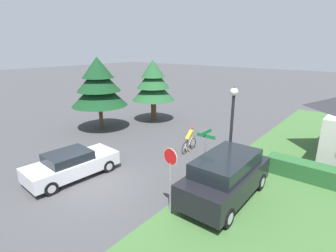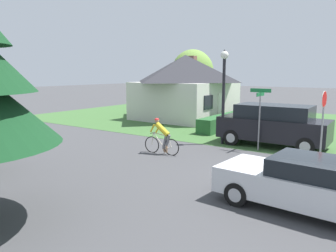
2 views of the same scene
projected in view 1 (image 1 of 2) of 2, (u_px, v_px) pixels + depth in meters
The scene contains 9 objects.
ground_plane at pixel (100, 186), 11.99m from camera, with size 140.00×140.00×0.00m, color #424244.
sedan_left_lane at pixel (72, 164), 12.65m from camera, with size 2.08×4.44×1.33m.
cyclist at pixel (189, 140), 15.79m from camera, with size 0.44×1.67×1.52m.
parked_suv_right at pixel (226, 176), 10.78m from camera, with size 2.08×4.78×1.92m.
stop_sign at pixel (170, 169), 9.54m from camera, with size 0.65×0.08×2.67m.
street_lamp at pixel (232, 118), 12.31m from camera, with size 0.37×0.37×4.41m.
street_name_sign at pixel (205, 149), 11.42m from camera, with size 0.90×0.90×2.69m.
conifer_tall_near at pixel (99, 85), 19.31m from camera, with size 4.11×4.11×5.42m.
conifer_tall_far at pixel (153, 83), 21.67m from camera, with size 3.54×3.54×5.08m.
Camera 1 is at (9.07, -6.40, 6.15)m, focal length 28.00 mm.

